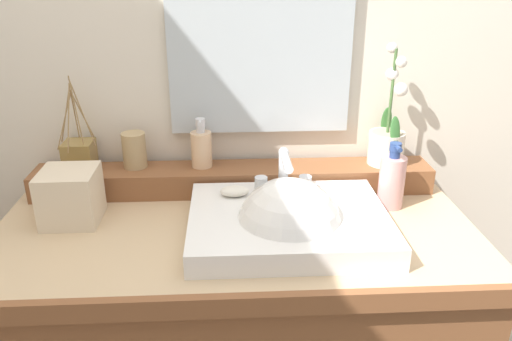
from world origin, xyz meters
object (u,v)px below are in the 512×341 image
at_px(potted_plant, 387,137).
at_px(lotion_bottle, 392,180).
at_px(sink_basin, 289,227).
at_px(soap_dispenser, 201,148).
at_px(soap_bar, 233,191).
at_px(tumbler_cup, 134,150).
at_px(tissue_box, 71,196).
at_px(reed_diffuser, 79,154).

bearing_deg(potted_plant, lotion_bottle, -98.66).
relative_size(sink_basin, lotion_bottle, 2.63).
bearing_deg(soap_dispenser, lotion_bottle, -15.24).
distance_m(soap_bar, tumbler_cup, 0.31).
height_order(sink_basin, tumbler_cup, sink_basin).
bearing_deg(tumbler_cup, soap_dispenser, -1.84).
relative_size(sink_basin, soap_dispenser, 3.37).
height_order(soap_dispenser, lotion_bottle, soap_dispenser).
distance_m(sink_basin, potted_plant, 0.41).
xyz_separation_m(lotion_bottle, tissue_box, (-0.79, -0.03, -0.01)).
bearing_deg(soap_dispenser, reed_diffuser, 178.18).
relative_size(potted_plant, lotion_bottle, 1.89).
bearing_deg(lotion_bottle, reed_diffuser, 170.05).
bearing_deg(lotion_bottle, tissue_box, -177.64).
relative_size(soap_bar, reed_diffuser, 0.28).
bearing_deg(sink_basin, tumbler_cup, 144.78).
xyz_separation_m(soap_bar, potted_plant, (0.42, 0.15, 0.08)).
relative_size(lotion_bottle, tissue_box, 1.32).
xyz_separation_m(potted_plant, soap_dispenser, (-0.50, 0.01, -0.02)).
bearing_deg(soap_dispenser, sink_basin, -52.21).
xyz_separation_m(sink_basin, soap_bar, (-0.12, 0.11, 0.04)).
bearing_deg(sink_basin, lotion_bottle, 26.11).
relative_size(sink_basin, tumbler_cup, 4.74).
bearing_deg(tissue_box, soap_dispenser, 28.18).
bearing_deg(potted_plant, soap_bar, -159.91).
xyz_separation_m(soap_bar, reed_diffuser, (-0.41, 0.17, 0.04)).
xyz_separation_m(potted_plant, lotion_bottle, (-0.02, -0.12, -0.07)).
xyz_separation_m(potted_plant, reed_diffuser, (-0.83, 0.02, -0.04)).
bearing_deg(soap_bar, soap_dispenser, 117.19).
height_order(soap_bar, potted_plant, potted_plant).
xyz_separation_m(soap_dispenser, tissue_box, (-0.31, -0.16, -0.06)).
bearing_deg(sink_basin, soap_bar, 139.49).
bearing_deg(tumbler_cup, soap_bar, -32.43).
xyz_separation_m(soap_bar, soap_dispenser, (-0.08, 0.16, 0.06)).
xyz_separation_m(tumbler_cup, lotion_bottle, (0.66, -0.14, -0.04)).
height_order(potted_plant, tumbler_cup, potted_plant).
height_order(sink_basin, soap_dispenser, soap_dispenser).
relative_size(soap_bar, tissue_box, 0.54).
bearing_deg(lotion_bottle, soap_dispenser, 164.76).
bearing_deg(tumbler_cup, sink_basin, -35.22).
bearing_deg(potted_plant, reed_diffuser, 178.79).
relative_size(soap_dispenser, tissue_box, 1.03).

